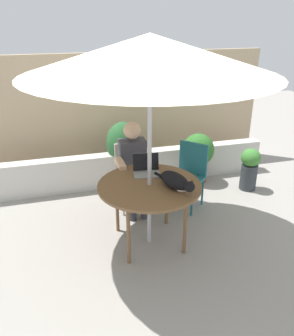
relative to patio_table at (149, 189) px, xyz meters
The scene contains 13 objects.
ground_plane 0.69m from the patio_table, ahead, with size 14.00×14.00×0.00m, color gray.
fence_back 2.22m from the patio_table, 90.00° to the left, with size 5.09×0.08×1.90m, color tan.
planter_wall_low 1.59m from the patio_table, 90.00° to the left, with size 4.58×0.20×0.52m, color beige.
patio_table is the anchor object (origin of this frame).
patio_umbrella 1.40m from the patio_table, ahead, with size 2.46×2.46×2.28m.
chair_occupied 0.91m from the patio_table, 90.00° to the left, with size 0.40×0.40×0.88m.
chair_empty 1.04m from the patio_table, 42.40° to the left, with size 0.57×0.57×0.88m.
person_seated 0.73m from the patio_table, 90.00° to the left, with size 0.48×0.48×1.22m.
laptop 0.32m from the patio_table, 81.31° to the left, with size 0.33×0.29×0.21m.
cat 0.33m from the patio_table, 34.89° to the right, with size 0.32×0.63×0.17m.
potted_plant_near_fence 1.58m from the patio_table, 88.57° to the left, with size 0.51×0.51×0.98m.
potted_plant_by_chair 2.03m from the patio_table, 26.22° to the left, with size 0.29×0.29×0.64m.
potted_plant_corner 1.80m from the patio_table, 49.32° to the left, with size 0.49×0.49×0.77m.
Camera 1 is at (-0.91, -3.20, 2.44)m, focal length 36.93 mm.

